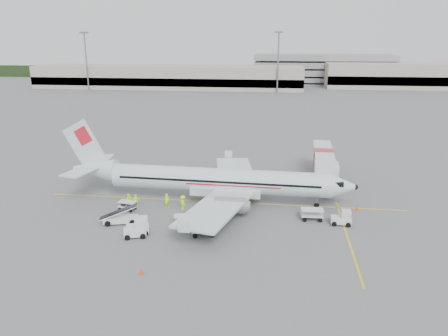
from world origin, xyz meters
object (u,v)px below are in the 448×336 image
Objects in this scene: aircraft at (219,164)px; belt_loader at (120,212)px; tug_aft at (135,229)px; tug_fore at (341,217)px; tug_mid at (137,226)px; jet_bridge at (323,166)px.

aircraft is 12.96m from belt_loader.
tug_aft is at bearing -63.75° from belt_loader.
tug_fore is 21.68m from tug_mid.
tug_fore is 0.93× the size of tug_mid.
jet_bridge is at bearing 23.50° from belt_loader.
tug_fore is (0.79, -14.98, -1.47)m from jet_bridge.
aircraft is 15.19× the size of tug_mid.
aircraft is at bearing 39.00° from tug_aft.
aircraft reaches higher than tug_fore.
belt_loader is at bearing -170.45° from tug_fore.
tug_mid is at bearing -133.23° from jet_bridge.
jet_bridge is 3.62× the size of belt_loader.
belt_loader reaches higher than tug_aft.
aircraft reaches higher than tug_mid.
aircraft is 15.47m from tug_fore.
aircraft is 2.00× the size of jet_bridge.
belt_loader is 23.93m from tug_fore.
tug_aft reaches higher than tug_fore.
belt_loader is at bearing 112.10° from tug_aft.
tug_mid is 1.02× the size of tug_aft.
jet_bridge is 7.79× the size of tug_aft.
tug_aft is (-7.04, -10.97, -3.95)m from aircraft.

